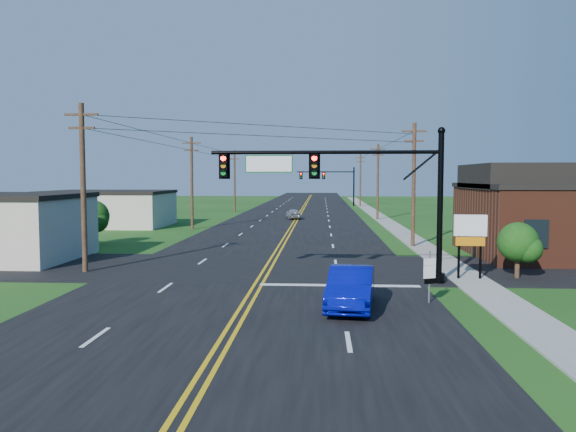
# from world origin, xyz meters

# --- Properties ---
(ground) EXTENTS (260.00, 260.00, 0.00)m
(ground) POSITION_xyz_m (0.00, 0.00, 0.00)
(ground) COLOR #143E11
(ground) RESTS_ON ground
(road_main) EXTENTS (16.00, 220.00, 0.04)m
(road_main) POSITION_xyz_m (0.00, 50.00, 0.02)
(road_main) COLOR black
(road_main) RESTS_ON ground
(road_cross) EXTENTS (70.00, 10.00, 0.04)m
(road_cross) POSITION_xyz_m (0.00, 12.00, 0.02)
(road_cross) COLOR black
(road_cross) RESTS_ON ground
(sidewalk) EXTENTS (2.00, 160.00, 0.08)m
(sidewalk) POSITION_xyz_m (10.50, 40.00, 0.04)
(sidewalk) COLOR gray
(sidewalk) RESTS_ON ground
(signal_mast_main) EXTENTS (11.30, 0.60, 7.48)m
(signal_mast_main) POSITION_xyz_m (4.34, 8.00, 4.75)
(signal_mast_main) COLOR black
(signal_mast_main) RESTS_ON ground
(signal_mast_far) EXTENTS (10.98, 0.60, 7.48)m
(signal_mast_far) POSITION_xyz_m (4.44, 80.00, 4.55)
(signal_mast_far) COLOR black
(signal_mast_far) RESTS_ON ground
(cream_bldg_far) EXTENTS (12.20, 9.20, 3.70)m
(cream_bldg_far) POSITION_xyz_m (-19.00, 38.00, 1.86)
(cream_bldg_far) COLOR beige
(cream_bldg_far) RESTS_ON ground
(utility_pole_left_a) EXTENTS (1.80, 0.28, 9.00)m
(utility_pole_left_a) POSITION_xyz_m (-9.50, 10.00, 4.72)
(utility_pole_left_a) COLOR #321D16
(utility_pole_left_a) RESTS_ON ground
(utility_pole_left_b) EXTENTS (1.80, 0.28, 9.00)m
(utility_pole_left_b) POSITION_xyz_m (-9.50, 35.00, 4.72)
(utility_pole_left_b) COLOR #321D16
(utility_pole_left_b) RESTS_ON ground
(utility_pole_left_c) EXTENTS (1.80, 0.28, 9.00)m
(utility_pole_left_c) POSITION_xyz_m (-9.50, 62.00, 4.72)
(utility_pole_left_c) COLOR #321D16
(utility_pole_left_c) RESTS_ON ground
(utility_pole_right_a) EXTENTS (1.80, 0.28, 9.00)m
(utility_pole_right_a) POSITION_xyz_m (9.80, 22.00, 4.72)
(utility_pole_right_a) COLOR #321D16
(utility_pole_right_a) RESTS_ON ground
(utility_pole_right_b) EXTENTS (1.80, 0.28, 9.00)m
(utility_pole_right_b) POSITION_xyz_m (9.80, 48.00, 4.72)
(utility_pole_right_b) COLOR #321D16
(utility_pole_right_b) RESTS_ON ground
(utility_pole_right_c) EXTENTS (1.80, 0.28, 9.00)m
(utility_pole_right_c) POSITION_xyz_m (9.80, 78.00, 4.72)
(utility_pole_right_c) COLOR #321D16
(utility_pole_right_c) RESTS_ON ground
(tree_right_back) EXTENTS (3.00, 3.00, 4.10)m
(tree_right_back) POSITION_xyz_m (16.00, 26.00, 2.60)
(tree_right_back) COLOR #321D16
(tree_right_back) RESTS_ON ground
(shrub_corner) EXTENTS (2.00, 2.00, 2.86)m
(shrub_corner) POSITION_xyz_m (13.00, 9.50, 1.85)
(shrub_corner) COLOR #321D16
(shrub_corner) RESTS_ON ground
(tree_left) EXTENTS (2.40, 2.40, 3.37)m
(tree_left) POSITION_xyz_m (-14.00, 22.00, 2.16)
(tree_left) COLOR #321D16
(tree_left) RESTS_ON ground
(blue_car) EXTENTS (2.23, 4.97, 1.58)m
(blue_car) POSITION_xyz_m (4.30, 2.53, 0.79)
(blue_car) COLOR #070C9A
(blue_car) RESTS_ON ground
(distant_car) EXTENTS (2.14, 3.95, 1.28)m
(distant_car) POSITION_xyz_m (-0.28, 48.51, 0.64)
(distant_car) COLOR #A0A0A4
(distant_car) RESTS_ON ground
(route_sign) EXTENTS (0.52, 0.21, 2.15)m
(route_sign) POSITION_xyz_m (7.50, 3.55, 1.25)
(route_sign) COLOR slate
(route_sign) RESTS_ON ground
(stop_sign) EXTENTS (0.79, 0.11, 2.21)m
(stop_sign) POSITION_xyz_m (12.59, 16.30, 1.59)
(stop_sign) COLOR slate
(stop_sign) RESTS_ON ground
(pylon_sign) EXTENTS (1.59, 0.31, 3.26)m
(pylon_sign) POSITION_xyz_m (10.50, 9.00, 2.38)
(pylon_sign) COLOR black
(pylon_sign) RESTS_ON ground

